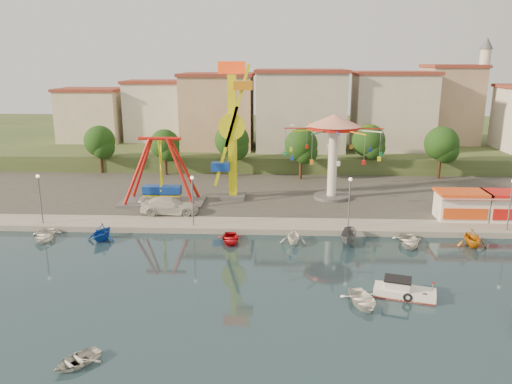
# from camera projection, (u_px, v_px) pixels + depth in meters

# --- Properties ---
(ground) EXTENTS (200.00, 200.00, 0.00)m
(ground) POSITION_uv_depth(u_px,v_px,m) (267.00, 287.00, 39.19)
(ground) COLOR #122733
(ground) RESTS_ON ground
(quay_deck) EXTENTS (200.00, 100.00, 0.60)m
(quay_deck) POSITION_uv_depth(u_px,v_px,m) (274.00, 148.00, 98.95)
(quay_deck) COLOR #9E998E
(quay_deck) RESTS_ON ground
(asphalt_pad) EXTENTS (90.00, 28.00, 0.01)m
(asphalt_pad) POSITION_uv_depth(u_px,v_px,m) (272.00, 186.00, 67.99)
(asphalt_pad) COLOR #4C4944
(asphalt_pad) RESTS_ON quay_deck
(hill_terrace) EXTENTS (200.00, 60.00, 3.00)m
(hill_terrace) POSITION_uv_depth(u_px,v_px,m) (275.00, 138.00, 103.47)
(hill_terrace) COLOR #384C26
(hill_terrace) RESTS_ON ground
(pirate_ship_ride) EXTENTS (10.00, 5.00, 8.00)m
(pirate_ship_ride) POSITION_uv_depth(u_px,v_px,m) (161.00, 172.00, 59.06)
(pirate_ship_ride) COLOR #59595E
(pirate_ship_ride) RESTS_ON quay_deck
(kamikaze_tower) EXTENTS (4.10, 3.10, 16.50)m
(kamikaze_tower) POSITION_uv_depth(u_px,v_px,m) (233.00, 134.00, 59.86)
(kamikaze_tower) COLOR #59595E
(kamikaze_tower) RESTS_ON quay_deck
(wave_swinger) EXTENTS (11.60, 11.60, 10.40)m
(wave_swinger) POSITION_uv_depth(u_px,v_px,m) (334.00, 138.00, 60.07)
(wave_swinger) COLOR #59595E
(wave_swinger) RESTS_ON quay_deck
(booth_left) EXTENTS (5.40, 3.78, 3.08)m
(booth_left) POSITION_uv_depth(u_px,v_px,m) (461.00, 205.00, 53.67)
(booth_left) COLOR white
(booth_left) RESTS_ON quay_deck
(booth_mid) EXTENTS (5.40, 3.78, 3.08)m
(booth_mid) POSITION_uv_depth(u_px,v_px,m) (509.00, 205.00, 53.45)
(booth_mid) COLOR white
(booth_mid) RESTS_ON quay_deck
(lamp_post_0) EXTENTS (0.14, 0.14, 5.00)m
(lamp_post_0) POSITION_uv_depth(u_px,v_px,m) (40.00, 200.00, 51.97)
(lamp_post_0) COLOR #59595E
(lamp_post_0) RESTS_ON quay_deck
(lamp_post_1) EXTENTS (0.14, 0.14, 5.00)m
(lamp_post_1) POSITION_uv_depth(u_px,v_px,m) (193.00, 202.00, 51.28)
(lamp_post_1) COLOR #59595E
(lamp_post_1) RESTS_ON quay_deck
(lamp_post_2) EXTENTS (0.14, 0.14, 5.00)m
(lamp_post_2) POSITION_uv_depth(u_px,v_px,m) (349.00, 204.00, 50.60)
(lamp_post_2) COLOR #59595E
(lamp_post_2) RESTS_ON quay_deck
(lamp_post_3) EXTENTS (0.14, 0.14, 5.00)m
(lamp_post_3) POSITION_uv_depth(u_px,v_px,m) (510.00, 206.00, 49.91)
(lamp_post_3) COLOR #59595E
(lamp_post_3) RESTS_ON quay_deck
(tree_0) EXTENTS (4.60, 4.60, 7.19)m
(tree_0) POSITION_uv_depth(u_px,v_px,m) (100.00, 141.00, 74.58)
(tree_0) COLOR #382314
(tree_0) RESTS_ON quay_deck
(tree_1) EXTENTS (4.35, 4.35, 6.80)m
(tree_1) POSITION_uv_depth(u_px,v_px,m) (165.00, 144.00, 73.51)
(tree_1) COLOR #382314
(tree_1) RESTS_ON quay_deck
(tree_2) EXTENTS (5.02, 5.02, 7.85)m
(tree_2) POSITION_uv_depth(u_px,v_px,m) (232.00, 140.00, 72.48)
(tree_2) COLOR #382314
(tree_2) RESTS_ON quay_deck
(tree_3) EXTENTS (4.68, 4.68, 7.32)m
(tree_3) POSITION_uv_depth(u_px,v_px,m) (301.00, 145.00, 70.75)
(tree_3) COLOR #382314
(tree_3) RESTS_ON quay_deck
(tree_4) EXTENTS (4.86, 4.86, 7.60)m
(tree_4) POSITION_uv_depth(u_px,v_px,m) (369.00, 141.00, 73.16)
(tree_4) COLOR #382314
(tree_4) RESTS_ON quay_deck
(tree_5) EXTENTS (4.83, 4.83, 7.54)m
(tree_5) POSITION_uv_depth(u_px,v_px,m) (442.00, 144.00, 70.99)
(tree_5) COLOR #382314
(tree_5) RESTS_ON quay_deck
(building_0) EXTENTS (9.26, 9.53, 11.87)m
(building_0) POSITION_uv_depth(u_px,v_px,m) (73.00, 111.00, 82.78)
(building_0) COLOR beige
(building_0) RESTS_ON hill_terrace
(building_1) EXTENTS (12.33, 9.01, 8.63)m
(building_1) POSITION_uv_depth(u_px,v_px,m) (153.00, 118.00, 87.81)
(building_1) COLOR silver
(building_1) RESTS_ON hill_terrace
(building_2) EXTENTS (11.95, 9.28, 11.23)m
(building_2) POSITION_uv_depth(u_px,v_px,m) (228.00, 110.00, 87.47)
(building_2) COLOR tan
(building_2) RESTS_ON hill_terrace
(building_3) EXTENTS (12.59, 10.50, 9.20)m
(building_3) POSITION_uv_depth(u_px,v_px,m) (307.00, 119.00, 84.09)
(building_3) COLOR beige
(building_3) RESTS_ON hill_terrace
(building_4) EXTENTS (10.75, 9.23, 9.24)m
(building_4) POSITION_uv_depth(u_px,v_px,m) (384.00, 117.00, 86.79)
(building_4) COLOR beige
(building_4) RESTS_ON hill_terrace
(building_5) EXTENTS (12.77, 10.96, 11.21)m
(building_5) POSITION_uv_depth(u_px,v_px,m) (466.00, 113.00, 84.16)
(building_5) COLOR tan
(building_5) RESTS_ON hill_terrace
(minaret) EXTENTS (2.80, 2.80, 18.00)m
(minaret) POSITION_uv_depth(u_px,v_px,m) (482.00, 88.00, 86.53)
(minaret) COLOR silver
(minaret) RESTS_ON hill_terrace
(cabin_motorboat) EXTENTS (4.78, 2.87, 1.58)m
(cabin_motorboat) POSITION_uv_depth(u_px,v_px,m) (403.00, 292.00, 37.50)
(cabin_motorboat) COLOR white
(cabin_motorboat) RESTS_ON ground
(rowboat_a) EXTENTS (3.26, 4.08, 0.75)m
(rowboat_a) POSITION_uv_depth(u_px,v_px,m) (362.00, 300.00, 36.31)
(rowboat_a) COLOR white
(rowboat_a) RESTS_ON ground
(rowboat_b) EXTENTS (3.42, 3.56, 0.60)m
(rowboat_b) POSITION_uv_depth(u_px,v_px,m) (76.00, 360.00, 29.17)
(rowboat_b) COLOR silver
(rowboat_b) RESTS_ON ground
(van) EXTENTS (6.50, 2.91, 1.85)m
(van) POSITION_uv_depth(u_px,v_px,m) (169.00, 206.00, 55.59)
(van) COLOR silver
(van) RESTS_ON quay_deck
(moored_boat_0) EXTENTS (3.57, 4.44, 0.82)m
(moored_boat_0) POSITION_uv_depth(u_px,v_px,m) (44.00, 235.00, 49.51)
(moored_boat_0) COLOR white
(moored_boat_0) RESTS_ON ground
(moored_boat_1) EXTENTS (3.38, 3.73, 1.72)m
(moored_boat_1) POSITION_uv_depth(u_px,v_px,m) (102.00, 232.00, 49.14)
(moored_boat_1) COLOR #1346AE
(moored_boat_1) RESTS_ON ground
(moored_boat_3) EXTENTS (2.82, 3.72, 0.73)m
(moored_boat_3) POSITION_uv_depth(u_px,v_px,m) (230.00, 239.00, 48.72)
(moored_boat_3) COLOR red
(moored_boat_3) RESTS_ON ground
(moored_boat_4) EXTENTS (2.79, 3.16, 1.56)m
(moored_boat_4) POSITION_uv_depth(u_px,v_px,m) (294.00, 236.00, 48.35)
(moored_boat_4) COLOR white
(moored_boat_4) RESTS_ON ground
(moored_boat_5) EXTENTS (2.22, 3.86, 1.40)m
(moored_boat_5) POSITION_uv_depth(u_px,v_px,m) (349.00, 237.00, 48.14)
(moored_boat_5) COLOR slate
(moored_boat_5) RESTS_ON ground
(moored_boat_6) EXTENTS (3.27, 4.29, 0.83)m
(moored_boat_6) POSITION_uv_depth(u_px,v_px,m) (409.00, 241.00, 47.97)
(moored_boat_6) COLOR silver
(moored_boat_6) RESTS_ON ground
(moored_boat_7) EXTENTS (2.86, 3.29, 1.70)m
(moored_boat_7) POSITION_uv_depth(u_px,v_px,m) (472.00, 238.00, 47.60)
(moored_boat_7) COLOR orange
(moored_boat_7) RESTS_ON ground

